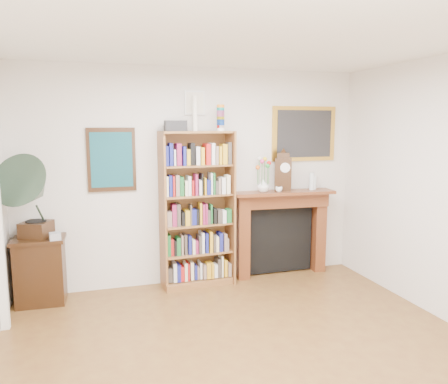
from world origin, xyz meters
The scene contains 14 objects.
room centered at (0.00, 0.00, 1.40)m, with size 4.51×5.01×2.81m.
teal_poster centered at (-1.05, 2.48, 1.65)m, with size 0.58×0.04×0.78m.
small_picture centered at (0.00, 2.48, 2.35)m, with size 0.26×0.04×0.30m.
gilt_painting centered at (1.55, 2.48, 1.95)m, with size 0.95×0.04×0.75m.
bookshelf centered at (-0.02, 2.32, 1.12)m, with size 0.94×0.40×2.30m.
side_cabinet centered at (-1.91, 2.27, 0.39)m, with size 0.58×0.42×0.79m, color black.
fireplace centered at (1.19, 2.40, 0.70)m, with size 1.42×0.41×1.18m.
gramophone centered at (-1.93, 2.14, 1.34)m, with size 0.84×0.92×0.99m.
cd_stack centered at (-1.72, 2.13, 0.83)m, with size 0.12×0.12×0.08m, color silver.
mantel_clock centered at (1.18, 2.35, 1.43)m, with size 0.25×0.20×0.52m.
flower_vase centered at (0.89, 2.34, 1.27)m, with size 0.16×0.16×0.17m, color silver.
teacup centered at (1.10, 2.28, 1.22)m, with size 0.09×0.09×0.07m, color white.
bottle_left centered at (1.62, 2.34, 1.30)m, with size 0.07×0.07×0.24m, color silver.
bottle_right centered at (1.66, 2.34, 1.28)m, with size 0.06×0.06×0.20m, color silver.
Camera 1 is at (-1.30, -3.02, 2.07)m, focal length 35.00 mm.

